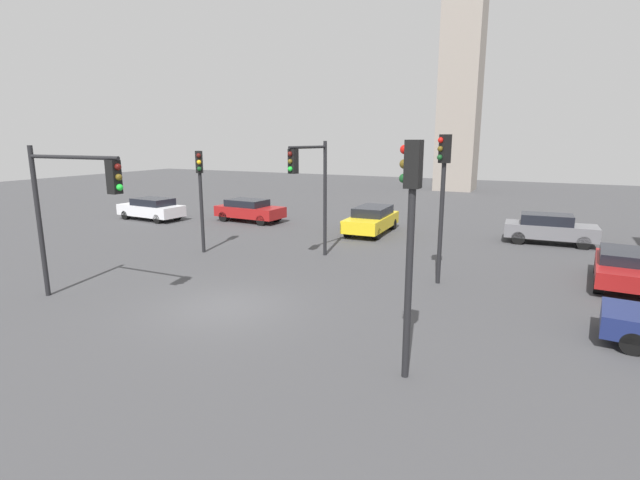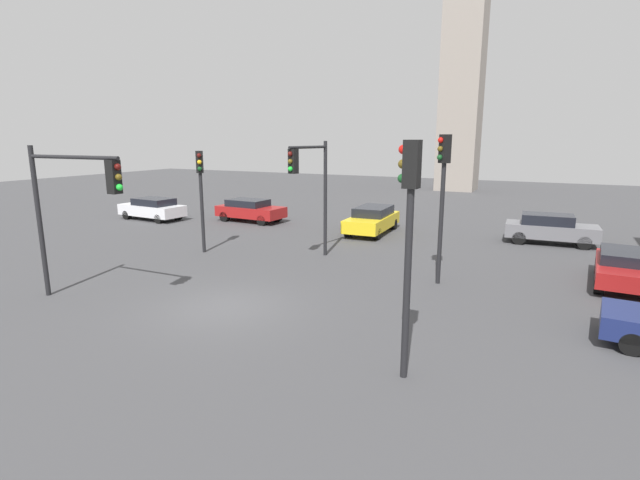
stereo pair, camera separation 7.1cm
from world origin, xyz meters
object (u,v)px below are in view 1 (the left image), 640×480
at_px(traffic_light_3, 410,217).
at_px(car_3, 249,210).
at_px(car_1, 549,228).
at_px(traffic_light_1, 443,182).
at_px(car_5, 372,219).
at_px(traffic_light_2, 200,182).
at_px(car_0, 623,267).
at_px(traffic_light_4, 74,194).
at_px(car_2, 152,208).
at_px(traffic_light_0, 310,178).

height_order(traffic_light_3, car_3, traffic_light_3).
bearing_deg(car_1, traffic_light_1, -114.00).
relative_size(car_1, car_5, 0.91).
height_order(traffic_light_2, car_5, traffic_light_2).
bearing_deg(traffic_light_3, car_3, -44.13).
bearing_deg(traffic_light_1, car_0, 156.01).
relative_size(traffic_light_4, car_5, 1.05).
bearing_deg(car_0, car_2, -93.19).
bearing_deg(car_3, traffic_light_2, -66.97).
xyz_separation_m(traffic_light_2, car_5, (5.53, 8.01, -2.55)).
distance_m(traffic_light_3, car_3, 21.79).
distance_m(traffic_light_0, car_3, 11.23).
distance_m(traffic_light_0, traffic_light_3, 10.82).
relative_size(traffic_light_0, car_5, 1.07).
height_order(car_1, car_5, car_1).
bearing_deg(traffic_light_3, car_1, -96.92).
relative_size(traffic_light_1, car_1, 1.23).
xyz_separation_m(traffic_light_2, traffic_light_4, (1.19, -7.37, 0.28)).
relative_size(traffic_light_3, car_5, 1.09).
distance_m(traffic_light_2, car_3, 8.96).
height_order(traffic_light_1, car_0, traffic_light_1).
bearing_deg(car_1, car_0, -72.02).
xyz_separation_m(traffic_light_3, car_5, (-6.52, 15.49, -2.90)).
height_order(car_0, car_2, car_2).
height_order(traffic_light_3, traffic_light_4, traffic_light_3).
distance_m(traffic_light_2, traffic_light_4, 7.47).
height_order(car_1, car_3, car_1).
height_order(traffic_light_1, car_2, traffic_light_1).
distance_m(traffic_light_4, car_1, 21.69).
bearing_deg(traffic_light_4, traffic_light_3, -1.83).
distance_m(traffic_light_1, car_1, 10.47).
xyz_separation_m(traffic_light_2, car_1, (14.68, 9.39, -2.53)).
distance_m(car_3, car_5, 8.46).
distance_m(traffic_light_3, car_5, 17.05).
bearing_deg(traffic_light_0, car_2, -99.20).
bearing_deg(traffic_light_4, car_3, 103.74).
bearing_deg(traffic_light_1, car_3, -77.79).
bearing_deg(car_2, car_5, -167.38).
height_order(traffic_light_0, traffic_light_1, traffic_light_1).
bearing_deg(car_2, traffic_light_2, 151.75).
height_order(traffic_light_2, car_2, traffic_light_2).
relative_size(car_0, car_3, 0.96).
height_order(traffic_light_0, car_2, traffic_light_0).
xyz_separation_m(traffic_light_1, car_5, (-5.58, 8.00, -3.00)).
height_order(traffic_light_0, car_5, traffic_light_0).
relative_size(traffic_light_2, car_1, 1.07).
distance_m(traffic_light_3, traffic_light_4, 10.85).
distance_m(car_1, car_3, 17.66).
bearing_deg(car_5, traffic_light_1, 32.43).
xyz_separation_m(traffic_light_1, car_3, (-14.05, 8.06, -3.02)).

